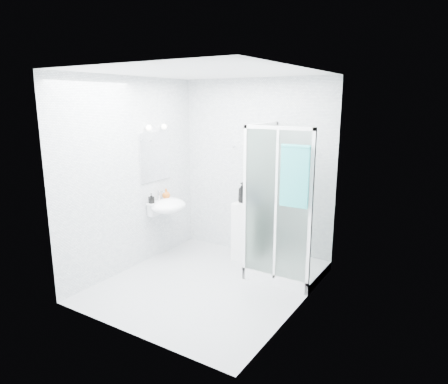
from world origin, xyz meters
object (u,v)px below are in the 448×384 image
Objects in this scene: shampoo_bottle_b at (253,194)px; soap_dispenser_orange at (166,194)px; soap_dispenser_black at (151,198)px; storage_cabinet at (248,231)px; shower_enclosure at (281,243)px; hand_towel at (295,175)px; shampoo_bottle_a at (242,192)px; wall_basin at (167,206)px.

soap_dispenser_orange is at bearing -158.95° from shampoo_bottle_b.
storage_cabinet is at bearing 33.94° from soap_dispenser_black.
shower_enclosure is 1.14m from hand_towel.
shower_enclosure is 0.94m from shampoo_bottle_a.
shampoo_bottle_a reaches higher than soap_dispenser_orange.
hand_towel reaches higher than wall_basin.
soap_dispenser_black is at bearing -144.29° from storage_cabinet.
storage_cabinet is 2.94× the size of shampoo_bottle_a.
soap_dispenser_black is (-1.06, -0.74, -0.07)m from shampoo_bottle_a.
shower_enclosure is at bearing 10.81° from wall_basin.
wall_basin is 3.95× the size of soap_dispenser_black.
soap_dispenser_black is (-1.14, -0.77, 0.50)m from storage_cabinet.
shower_enclosure reaches higher than hand_towel.
soap_dispenser_orange is at bearing 90.00° from soap_dispenser_black.
soap_dispenser_black is at bearing -123.14° from wall_basin.
shampoo_bottle_a is (0.93, 0.55, 0.21)m from wall_basin.
soap_dispenser_black reaches higher than storage_cabinet.
shower_enclosure reaches higher than soap_dispenser_black.
shower_enclosure is 1.72m from wall_basin.
soap_dispenser_orange is (-1.06, -0.42, -0.07)m from shampoo_bottle_a.
hand_towel is at bearing -31.34° from shampoo_bottle_a.
shower_enclosure is 6.85× the size of shampoo_bottle_a.
shampoo_bottle_b is (1.08, 0.60, 0.19)m from wall_basin.
soap_dispenser_black is (-1.20, -0.79, -0.05)m from shampoo_bottle_b.
shower_enclosure reaches higher than shampoo_bottle_a.
wall_basin is 1.10m from shampoo_bottle_a.
shower_enclosure is 0.84m from shampoo_bottle_b.
soap_dispenser_black is (-2.10, -0.10, -0.53)m from hand_towel.
soap_dispenser_orange is 0.32m from soap_dispenser_black.
shampoo_bottle_a is at bearing -162.65° from shampoo_bottle_b.
storage_cabinet is at bearing -162.91° from shampoo_bottle_b.
shampoo_bottle_b is at bearing 33.17° from soap_dispenser_black.
hand_towel is 5.11× the size of soap_dispenser_black.
shampoo_bottle_b is (-0.58, 0.28, 0.54)m from shower_enclosure.
shampoo_bottle_b is at bearing 28.93° from wall_basin.
soap_dispenser_orange is (-2.10, 0.22, -0.52)m from hand_towel.
soap_dispenser_orange reaches higher than storage_cabinet.
shower_enclosure is 1.91m from soap_dispenser_black.
wall_basin is at bearing 177.54° from hand_towel.
hand_towel reaches higher than shampoo_bottle_b.
soap_dispenser_black is at bearing -164.12° from shower_enclosure.
shampoo_bottle_b is 1.44m from soap_dispenser_black.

